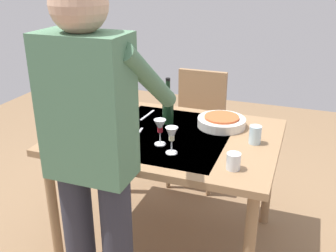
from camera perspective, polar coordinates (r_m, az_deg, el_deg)
ground_plane at (r=2.76m, az=-0.00°, el=-15.92°), size 6.00×6.00×0.00m
dining_table at (r=2.39m, az=-0.00°, el=-2.96°), size 1.31×0.96×0.77m
chair_near at (r=3.22m, az=4.40°, el=0.88°), size 0.40×0.40×0.91m
person_server at (r=1.69m, az=-10.78°, el=-4.16°), size 0.42×0.61×1.69m
wine_bottle at (r=2.48m, az=-0.01°, el=2.85°), size 0.07×0.07×0.30m
wine_glass_left at (r=2.07m, az=0.53°, el=-1.38°), size 0.07×0.07×0.15m
wine_glass_right at (r=2.18m, az=-1.17°, el=-0.21°), size 0.07×0.07×0.15m
water_cup_near_left at (r=1.97m, az=9.50°, el=-5.08°), size 0.07×0.07×0.09m
water_cup_near_right at (r=2.27m, az=12.55°, el=-1.25°), size 0.07×0.07×0.11m
water_cup_far_left at (r=2.86m, az=-6.70°, el=4.16°), size 0.08×0.08×0.11m
serving_bowl_pasta at (r=2.47m, az=7.78°, el=0.66°), size 0.30×0.30×0.07m
dinner_plate_near at (r=2.36m, az=-12.40°, el=-1.52°), size 0.23×0.23×0.01m
dinner_plate_far at (r=2.61m, az=-8.46°, el=1.18°), size 0.23×0.23×0.01m
table_knife at (r=2.64m, az=-3.00°, el=1.60°), size 0.02×0.20×0.00m
table_fork at (r=2.36m, az=-4.39°, el=-1.13°), size 0.04×0.18×0.00m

